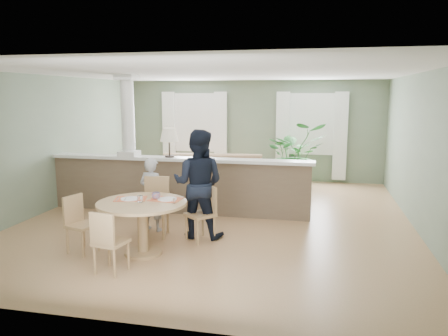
% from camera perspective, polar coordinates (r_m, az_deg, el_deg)
% --- Properties ---
extents(ground, '(8.00, 8.00, 0.00)m').
position_cam_1_polar(ground, '(8.38, -0.58, -6.51)').
color(ground, tan).
rests_on(ground, ground).
extents(room_shell, '(7.02, 8.02, 2.71)m').
position_cam_1_polar(room_shell, '(8.68, 0.13, 6.21)').
color(room_shell, gray).
rests_on(room_shell, ground).
extents(pony_wall, '(5.32, 0.38, 2.70)m').
position_cam_1_polar(pony_wall, '(8.66, -6.67, -1.23)').
color(pony_wall, brown).
rests_on(pony_wall, ground).
extents(sofa, '(3.25, 1.54, 0.92)m').
position_cam_1_polar(sofa, '(10.17, -1.92, -0.98)').
color(sofa, olive).
rests_on(sofa, ground).
extents(houseplant, '(1.82, 1.70, 1.65)m').
position_cam_1_polar(houseplant, '(11.15, 9.30, 1.74)').
color(houseplant, '#255D26').
rests_on(houseplant, ground).
extents(dining_table, '(1.30, 1.30, 0.89)m').
position_cam_1_polar(dining_table, '(6.48, -10.57, -5.73)').
color(dining_table, tan).
rests_on(dining_table, ground).
extents(chair_far_boy, '(0.49, 0.49, 0.97)m').
position_cam_1_polar(chair_far_boy, '(7.36, -8.92, -4.58)').
color(chair_far_boy, tan).
rests_on(chair_far_boy, ground).
extents(chair_far_man, '(0.56, 0.56, 0.88)m').
position_cam_1_polar(chair_far_man, '(7.03, -2.67, -5.56)').
color(chair_far_man, tan).
rests_on(chair_far_man, ground).
extents(chair_near, '(0.44, 0.44, 0.84)m').
position_cam_1_polar(chair_near, '(5.92, -14.95, -9.02)').
color(chair_near, tan).
rests_on(chair_near, ground).
extents(chair_side, '(0.48, 0.48, 0.85)m').
position_cam_1_polar(chair_side, '(6.86, -18.42, -6.59)').
color(chair_side, tan).
rests_on(chair_side, ground).
extents(child_person, '(0.52, 0.39, 1.27)m').
position_cam_1_polar(child_person, '(7.57, -9.38, -3.42)').
color(child_person, '#A4A5A9').
rests_on(child_person, ground).
extents(man_person, '(0.88, 0.69, 1.77)m').
position_cam_1_polar(man_person, '(7.11, -3.38, -2.07)').
color(man_person, black).
rests_on(man_person, ground).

